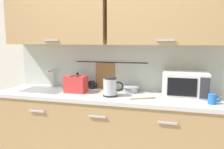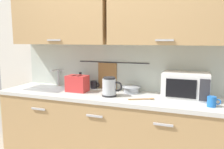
% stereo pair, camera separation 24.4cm
% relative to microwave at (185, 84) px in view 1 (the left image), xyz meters
% --- Properties ---
extents(counter_unit, '(2.53, 0.64, 0.90)m').
position_rel_microwave_xyz_m(counter_unit, '(-0.86, -0.11, -0.58)').
color(counter_unit, tan).
rests_on(counter_unit, ground).
extents(back_wall_assembly, '(3.70, 0.41, 2.50)m').
position_rel_microwave_xyz_m(back_wall_assembly, '(-0.85, 0.12, 0.49)').
color(back_wall_assembly, silver).
rests_on(back_wall_assembly, ground).
extents(sink_faucet, '(0.09, 0.17, 0.22)m').
position_rel_microwave_xyz_m(sink_faucet, '(-1.63, 0.12, 0.01)').
color(sink_faucet, '#B2B5BA').
rests_on(sink_faucet, counter_unit).
extents(microwave, '(0.46, 0.35, 0.27)m').
position_rel_microwave_xyz_m(microwave, '(0.00, 0.00, 0.00)').
color(microwave, white).
rests_on(microwave, counter_unit).
extents(electric_kettle, '(0.23, 0.16, 0.21)m').
position_rel_microwave_xyz_m(electric_kettle, '(-0.77, -0.19, -0.03)').
color(electric_kettle, black).
rests_on(electric_kettle, counter_unit).
extents(dish_soap_bottle, '(0.06, 0.06, 0.20)m').
position_rel_microwave_xyz_m(dish_soap_bottle, '(-1.28, 0.10, -0.05)').
color(dish_soap_bottle, '#3F8CD8').
rests_on(dish_soap_bottle, counter_unit).
extents(mug_near_sink, '(0.12, 0.08, 0.09)m').
position_rel_microwave_xyz_m(mug_near_sink, '(-1.10, 0.11, -0.09)').
color(mug_near_sink, black).
rests_on(mug_near_sink, counter_unit).
extents(mixing_bowl, '(0.21, 0.21, 0.08)m').
position_rel_microwave_xyz_m(mixing_bowl, '(-0.60, 0.05, -0.09)').
color(mixing_bowl, '#A5ADB7').
rests_on(mixing_bowl, counter_unit).
extents(toaster, '(0.26, 0.17, 0.19)m').
position_rel_microwave_xyz_m(toaster, '(-1.21, -0.11, -0.04)').
color(toaster, red).
rests_on(toaster, counter_unit).
extents(mug_by_kettle, '(0.12, 0.08, 0.09)m').
position_rel_microwave_xyz_m(mug_by_kettle, '(0.25, -0.23, -0.09)').
color(mug_by_kettle, blue).
rests_on(mug_by_kettle, counter_unit).
extents(wooden_spoon, '(0.26, 0.15, 0.01)m').
position_rel_microwave_xyz_m(wooden_spoon, '(-0.38, -0.20, -0.13)').
color(wooden_spoon, '#9E7042').
rests_on(wooden_spoon, counter_unit).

